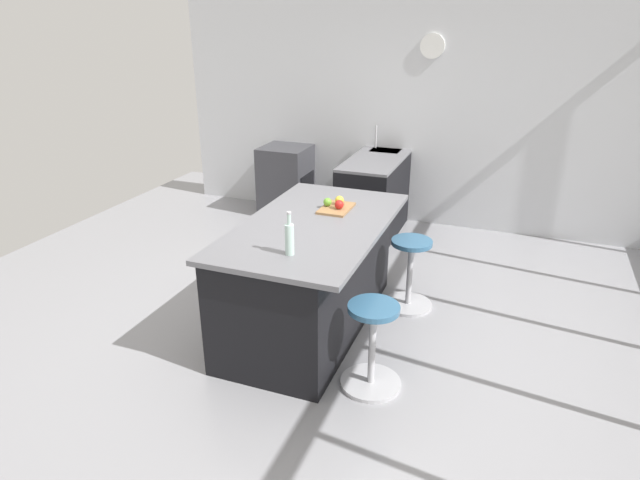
{
  "coord_description": "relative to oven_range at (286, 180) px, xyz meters",
  "views": [
    {
      "loc": [
        3.79,
        1.42,
        2.48
      ],
      "look_at": [
        0.03,
        -0.02,
        0.8
      ],
      "focal_mm": 30.51,
      "sensor_mm": 36.0,
      "label": 1
    }
  ],
  "objects": [
    {
      "name": "sink_cabinet",
      "position": [
        -0.0,
        1.29,
        0.02
      ],
      "size": [
        1.87,
        0.6,
        1.21
      ],
      "color": "black",
      "rests_on": "ground_plane"
    },
    {
      "name": "stool_by_window",
      "position": [
        1.93,
        2.08,
        -0.14
      ],
      "size": [
        0.44,
        0.44,
        0.65
      ],
      "color": "#B7B7BC",
      "rests_on": "ground_plane"
    },
    {
      "name": "apple_green",
      "position": [
        2.18,
        1.38,
        0.55
      ],
      "size": [
        0.07,
        0.07,
        0.07
      ],
      "primitive_type": "sphere",
      "color": "#609E2D",
      "rests_on": "cutting_board"
    },
    {
      "name": "apple_red",
      "position": [
        2.21,
        1.49,
        0.55
      ],
      "size": [
        0.08,
        0.08,
        0.08
      ],
      "primitive_type": "sphere",
      "color": "red",
      "rests_on": "cutting_board"
    },
    {
      "name": "oven_range",
      "position": [
        0.0,
        0.0,
        0.0
      ],
      "size": [
        0.6,
        0.61,
        0.9
      ],
      "color": "#38383D",
      "rests_on": "ground_plane"
    },
    {
      "name": "apple_yellow",
      "position": [
        2.1,
        1.46,
        0.55
      ],
      "size": [
        0.08,
        0.08,
        0.08
      ],
      "primitive_type": "sphere",
      "color": "gold",
      "rests_on": "cutting_board"
    },
    {
      "name": "water_bottle",
      "position": [
        3.17,
        1.47,
        0.62
      ],
      "size": [
        0.06,
        0.06,
        0.31
      ],
      "color": "silver",
      "rests_on": "kitchen_island"
    },
    {
      "name": "stool_middle",
      "position": [
        3.16,
        2.08,
        -0.14
      ],
      "size": [
        0.44,
        0.44,
        0.65
      ],
      "color": "#B7B7BC",
      "rests_on": "ground_plane"
    },
    {
      "name": "ground_plane",
      "position": [
        2.51,
        1.47,
        -0.45
      ],
      "size": [
        7.64,
        7.64,
        0.0
      ],
      "primitive_type": "plane",
      "color": "gray"
    },
    {
      "name": "kitchen_island",
      "position": [
        2.54,
        1.35,
        0.03
      ],
      "size": [
        1.96,
        1.09,
        0.94
      ],
      "color": "black",
      "rests_on": "ground_plane"
    },
    {
      "name": "cutting_board",
      "position": [
        2.18,
        1.46,
        0.5
      ],
      "size": [
        0.36,
        0.24,
        0.02
      ],
      "primitive_type": "cube",
      "color": "olive",
      "rests_on": "kitchen_island"
    },
    {
      "name": "interior_partition_left",
      "position": [
        -0.35,
        1.47,
        0.94
      ],
      "size": [
        0.15,
        5.88,
        2.77
      ],
      "color": "silver",
      "rests_on": "ground_plane"
    }
  ]
}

